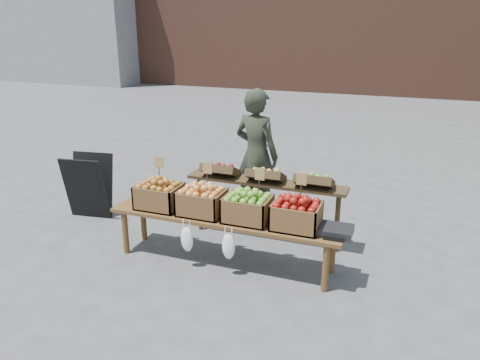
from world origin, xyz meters
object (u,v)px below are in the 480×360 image
at_px(back_table, 265,202).
at_px(crate_russet_pears, 202,202).
at_px(crate_green_apples, 296,216).
at_px(vendor, 256,155).
at_px(display_bench, 225,240).
at_px(chalkboard_sign, 89,186).
at_px(crate_golden_apples, 159,196).
at_px(weighing_scale, 336,231).
at_px(crate_red_apples, 247,209).

relative_size(back_table, crate_russet_pears, 4.20).
xyz_separation_m(back_table, crate_green_apples, (0.57, -0.72, 0.19)).
distance_m(vendor, display_bench, 1.53).
height_order(chalkboard_sign, back_table, back_table).
distance_m(chalkboard_sign, back_table, 2.56).
height_order(chalkboard_sign, crate_green_apples, chalkboard_sign).
bearing_deg(display_bench, vendor, 93.94).
height_order(back_table, crate_russet_pears, back_table).
distance_m(crate_golden_apples, crate_russet_pears, 0.55).
bearing_deg(crate_green_apples, weighing_scale, 0.00).
relative_size(chalkboard_sign, crate_russet_pears, 1.83).
xyz_separation_m(crate_red_apples, weighing_scale, (0.97, 0.00, -0.10)).
bearing_deg(weighing_scale, display_bench, 180.00).
relative_size(chalkboard_sign, display_bench, 0.34).
xyz_separation_m(crate_golden_apples, weighing_scale, (2.08, 0.00, -0.10)).
distance_m(chalkboard_sign, crate_red_apples, 2.65).
xyz_separation_m(crate_golden_apples, crate_red_apples, (1.10, 0.00, 0.00)).
height_order(crate_red_apples, crate_green_apples, same).
relative_size(display_bench, crate_red_apples, 5.40).
height_order(back_table, crate_golden_apples, back_table).
height_order(vendor, weighing_scale, vendor).
bearing_deg(crate_golden_apples, chalkboard_sign, 158.85).
bearing_deg(crate_red_apples, weighing_scale, 0.00).
height_order(crate_golden_apples, crate_russet_pears, same).
relative_size(chalkboard_sign, crate_green_apples, 1.83).
relative_size(back_table, crate_green_apples, 4.20).
bearing_deg(vendor, crate_red_apples, 120.50).
relative_size(chalkboard_sign, weighing_scale, 2.69).
bearing_deg(crate_red_apples, back_table, 91.62).
height_order(vendor, crate_golden_apples, vendor).
distance_m(vendor, crate_golden_apples, 1.59).
bearing_deg(display_bench, weighing_scale, 0.00).
distance_m(chalkboard_sign, crate_russet_pears, 2.12).
bearing_deg(crate_red_apples, crate_russet_pears, 180.00).
bearing_deg(back_table, weighing_scale, -35.88).
relative_size(chalkboard_sign, crate_golden_apples, 1.83).
relative_size(crate_red_apples, crate_green_apples, 1.00).
xyz_separation_m(back_table, weighing_scale, (1.00, -0.72, 0.09)).
relative_size(back_table, crate_golden_apples, 4.20).
bearing_deg(crate_golden_apples, crate_red_apples, 0.00).
bearing_deg(crate_red_apples, vendor, 104.90).
distance_m(chalkboard_sign, crate_green_apples, 3.18).
bearing_deg(crate_green_apples, back_table, 128.39).
relative_size(display_bench, crate_russet_pears, 5.40).
bearing_deg(weighing_scale, back_table, 144.12).
distance_m(crate_golden_apples, crate_green_apples, 1.65).
bearing_deg(crate_russet_pears, chalkboard_sign, 164.27).
height_order(back_table, crate_red_apples, back_table).
relative_size(vendor, crate_red_apples, 3.66).
height_order(back_table, weighing_scale, back_table).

